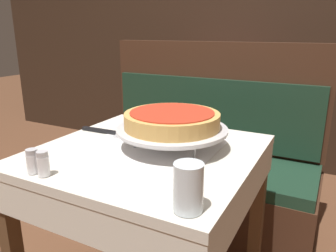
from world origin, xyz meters
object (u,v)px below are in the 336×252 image
deep_dish_pizza (172,120)px  condiment_caddy (222,78)px  water_glass_near (188,187)px  salt_shaker (33,161)px  pepper_shaker (43,164)px  dining_table_rear (214,98)px  booth_bench (200,175)px  dining_table_front (148,175)px  pizza_server (112,133)px  pizza_pan_stand (172,130)px

deep_dish_pizza → condiment_caddy: bearing=102.1°
deep_dish_pizza → water_glass_near: 0.43m
deep_dish_pizza → salt_shaker: deep_dish_pizza is taller
pepper_shaker → dining_table_rear: bearing=94.3°
water_glass_near → salt_shaker: (-0.48, -0.02, -0.02)m
dining_table_rear → deep_dish_pizza: bearing=-76.2°
booth_bench → salt_shaker: 1.17m
dining_table_front → booth_bench: booth_bench is taller
deep_dish_pizza → salt_shaker: bearing=-124.4°
condiment_caddy → pizza_server: bearing=-88.5°
dining_table_front → pepper_shaker: bearing=-114.5°
pizza_pan_stand → pizza_server: size_ratio=1.46×
dining_table_front → dining_table_rear: 1.51m
dining_table_rear → pizza_server: 1.41m
dining_table_rear → pizza_pan_stand: size_ratio=1.90×
booth_bench → condiment_caddy: bearing=101.1°
pizza_pan_stand → condiment_caddy: bearing=102.1°
dining_table_front → deep_dish_pizza: deep_dish_pizza is taller
booth_bench → water_glass_near: size_ratio=11.34×
pizza_server → dining_table_rear: bearing=92.8°
dining_table_rear → pepper_shaker: pepper_shaker is taller
pizza_server → condiment_caddy: bearing=91.5°
condiment_caddy → water_glass_near: bearing=-73.7°
pizza_server → pizza_pan_stand: bearing=-5.5°
deep_dish_pizza → pizza_server: size_ratio=1.24×
pizza_server → water_glass_near: bearing=-37.4°
dining_table_rear → booth_bench: (0.19, -0.74, -0.31)m
pizza_pan_stand → water_glass_near: (0.22, -0.36, -0.00)m
dining_table_rear → pizza_server: bearing=-87.2°
pizza_pan_stand → salt_shaker: bearing=-124.4°
dining_table_rear → water_glass_near: size_ratio=6.41×
booth_bench → pizza_pan_stand: booth_bench is taller
dining_table_rear → booth_bench: bearing=-75.7°
water_glass_near → pepper_shaker: size_ratio=1.57×
pepper_shaker → salt_shaker: bearing=180.0°
dining_table_rear → condiment_caddy: (0.03, 0.07, 0.16)m
deep_dish_pizza → condiment_caddy: size_ratio=2.12×
dining_table_rear → pizza_server: (0.07, -1.40, 0.12)m
booth_bench → deep_dish_pizza: size_ratio=3.94×
dining_table_front → deep_dish_pizza: (0.07, 0.05, 0.20)m
salt_shaker → condiment_caddy: condiment_caddy is taller
dining_table_front → pizza_server: 0.25m
water_glass_near → deep_dish_pizza: bearing=121.8°
dining_table_front → condiment_caddy: bearing=99.2°
pizza_pan_stand → pizza_server: pizza_pan_stand is taller
pizza_server → deep_dish_pizza: bearing=-5.5°
dining_table_front → pizza_pan_stand: 0.18m
dining_table_rear → pizza_pan_stand: 1.48m
pizza_server → salt_shaker: bearing=-86.6°
dining_table_front → water_glass_near: (0.29, -0.31, 0.16)m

